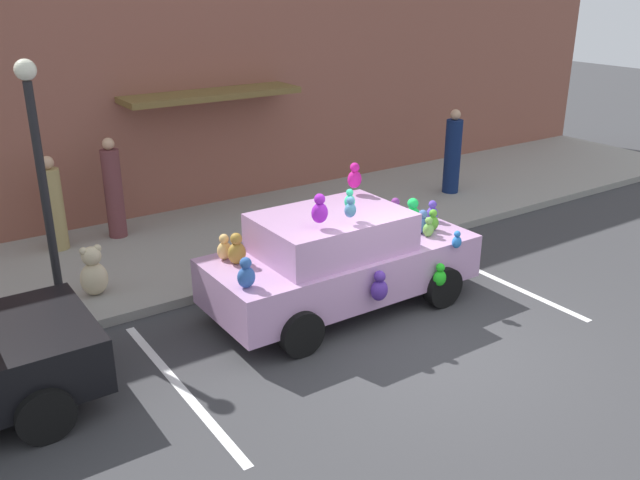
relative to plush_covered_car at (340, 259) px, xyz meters
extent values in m
plane|color=#38383A|center=(0.32, -1.65, -0.80)|extent=(60.00, 60.00, 0.00)
cube|color=gray|center=(0.32, 3.35, -0.73)|extent=(24.00, 4.00, 0.15)
cube|color=brown|center=(0.32, 5.50, 2.40)|extent=(24.00, 0.30, 6.40)
cube|color=brown|center=(0.35, 4.95, 1.75)|extent=(3.60, 1.10, 0.12)
cube|color=silver|center=(2.78, -0.65, -0.80)|extent=(0.12, 3.60, 0.01)
cube|color=silver|center=(-2.91, -0.65, -0.80)|extent=(0.12, 3.60, 0.01)
cube|color=#BC8EBD|center=(0.05, 0.00, -0.16)|extent=(4.14, 1.68, 0.68)
cube|color=#BC8EBD|center=(-0.16, 0.00, 0.46)|extent=(2.15, 1.48, 0.56)
cylinder|color=black|center=(1.33, 0.85, -0.48)|extent=(0.64, 0.22, 0.64)
cylinder|color=black|center=(1.33, -0.84, -0.48)|extent=(0.64, 0.22, 0.64)
cylinder|color=black|center=(-1.24, 0.85, -0.48)|extent=(0.64, 0.22, 0.64)
cylinder|color=black|center=(-1.24, -0.84, -0.48)|extent=(0.64, 0.22, 0.64)
ellipsoid|color=#20E65A|center=(1.48, 0.09, 0.35)|extent=(0.28, 0.23, 0.33)
sphere|color=#20E65A|center=(1.48, 0.09, 0.57)|extent=(0.18, 0.18, 0.18)
ellipsoid|color=#6FB347|center=(1.40, -0.39, 0.29)|extent=(0.18, 0.15, 0.22)
sphere|color=#6FB347|center=(1.40, -0.39, 0.44)|extent=(0.12, 0.12, 0.12)
ellipsoid|color=#54A92A|center=(1.64, -0.22, 0.30)|extent=(0.20, 0.17, 0.24)
sphere|color=#54A92A|center=(1.64, -0.22, 0.47)|extent=(0.13, 0.13, 0.13)
ellipsoid|color=#C84163|center=(-0.80, -0.24, 0.29)|extent=(0.19, 0.15, 0.22)
sphere|color=#C84163|center=(-0.80, -0.24, 0.44)|extent=(0.12, 0.12, 0.12)
ellipsoid|color=#48288F|center=(0.00, -0.94, -0.14)|extent=(0.26, 0.21, 0.31)
sphere|color=#48288F|center=(0.00, -0.94, 0.07)|extent=(0.17, 0.17, 0.17)
ellipsoid|color=purple|center=(-0.63, -0.39, 0.96)|extent=(0.24, 0.20, 0.28)
sphere|color=purple|center=(-0.63, -0.39, 1.16)|extent=(0.15, 0.15, 0.15)
ellipsoid|color=#863090|center=(1.48, 0.51, 0.31)|extent=(0.22, 0.18, 0.26)
sphere|color=#863090|center=(1.48, 0.51, 0.49)|extent=(0.14, 0.14, 0.14)
ellipsoid|color=green|center=(1.17, -0.92, -0.26)|extent=(0.21, 0.17, 0.25)
sphere|color=green|center=(1.17, -0.92, -0.09)|extent=(0.13, 0.13, 0.13)
ellipsoid|color=teal|center=(-0.19, -0.49, 0.95)|extent=(0.17, 0.14, 0.20)
sphere|color=teal|center=(-0.19, -0.49, 1.09)|extent=(0.11, 0.11, 0.11)
ellipsoid|color=#D41B8C|center=(0.69, 0.59, 0.98)|extent=(0.24, 0.19, 0.28)
sphere|color=#D41B8C|center=(0.69, 0.59, 1.17)|extent=(0.15, 0.15, 0.15)
ellipsoid|color=#ECB966|center=(-1.61, 0.57, 0.31)|extent=(0.22, 0.18, 0.26)
sphere|color=#ECB966|center=(-1.61, 0.57, 0.49)|extent=(0.14, 0.14, 0.14)
ellipsoid|color=#456BA9|center=(1.43, -0.21, 0.31)|extent=(0.22, 0.18, 0.26)
sphere|color=#456BA9|center=(1.43, -0.21, 0.49)|extent=(0.14, 0.14, 0.14)
ellipsoid|color=#33D693|center=(-0.09, -0.33, 1.01)|extent=(0.16, 0.13, 0.19)
sphere|color=#33D693|center=(-0.09, -0.33, 1.14)|extent=(0.10, 0.10, 0.10)
ellipsoid|color=#2E59A3|center=(-1.80, -0.43, 0.33)|extent=(0.24, 0.20, 0.29)
sphere|color=#2E59A3|center=(-1.80, -0.43, 0.52)|extent=(0.15, 0.15, 0.15)
ellipsoid|color=#A57A2C|center=(-1.54, 0.33, 0.34)|extent=(0.26, 0.22, 0.31)
sphere|color=#A57A2C|center=(-1.54, 0.33, 0.55)|extent=(0.17, 0.17, 0.17)
ellipsoid|color=#6142CC|center=(1.92, 0.10, 0.31)|extent=(0.21, 0.17, 0.24)
sphere|color=#6142CC|center=(1.92, 0.10, 0.47)|extent=(0.13, 0.13, 0.13)
ellipsoid|color=blue|center=(1.49, -0.90, 0.24)|extent=(0.16, 0.13, 0.19)
sphere|color=blue|center=(1.49, -0.90, 0.36)|extent=(0.10, 0.10, 0.10)
cylinder|color=black|center=(-4.50, 1.03, -0.48)|extent=(0.64, 0.22, 0.64)
cylinder|color=black|center=(-4.50, -0.79, -0.48)|extent=(0.64, 0.22, 0.64)
ellipsoid|color=beige|center=(-3.04, 2.23, -0.39)|extent=(0.42, 0.35, 0.53)
sphere|color=beige|center=(-3.04, 2.23, -0.01)|extent=(0.30, 0.30, 0.30)
sphere|color=beige|center=(-3.15, 2.23, 0.09)|extent=(0.12, 0.12, 0.12)
sphere|color=beige|center=(-2.94, 2.23, 0.09)|extent=(0.12, 0.12, 0.12)
cylinder|color=black|center=(-3.64, 1.85, 1.02)|extent=(0.12, 0.12, 3.34)
sphere|color=#EAEACC|center=(-3.64, 1.85, 2.83)|extent=(0.28, 0.28, 0.28)
cylinder|color=tan|center=(-3.01, 4.49, 0.09)|extent=(0.36, 0.36, 1.48)
sphere|color=tan|center=(-3.01, 4.49, 0.94)|extent=(0.23, 0.23, 0.23)
cylinder|color=#112250|center=(5.28, 3.04, 0.17)|extent=(0.37, 0.37, 1.65)
sphere|color=tan|center=(5.28, 3.04, 1.11)|extent=(0.23, 0.23, 0.23)
cylinder|color=brown|center=(-1.92, 4.51, 0.18)|extent=(0.34, 0.34, 1.67)
sphere|color=tan|center=(-1.92, 4.51, 1.12)|extent=(0.22, 0.22, 0.22)
camera|label=1|loc=(-5.47, -7.54, 3.95)|focal=38.00mm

